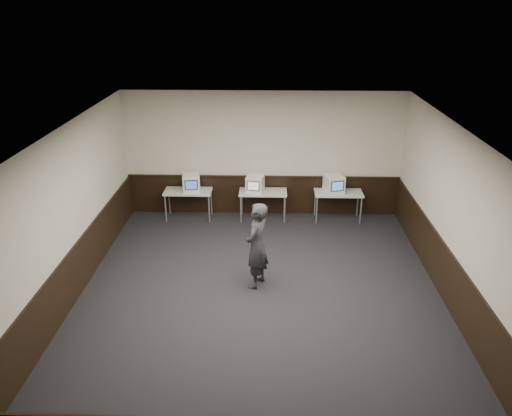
{
  "coord_description": "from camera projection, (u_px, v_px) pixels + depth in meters",
  "views": [
    {
      "loc": [
        0.15,
        -8.12,
        5.31
      ],
      "look_at": [
        -0.12,
        1.6,
        1.15
      ],
      "focal_mm": 35.0,
      "sensor_mm": 36.0,
      "label": 1
    }
  ],
  "objects": [
    {
      "name": "front_wall",
      "position": [
        253.0,
        378.0,
        5.25
      ],
      "size": [
        7.0,
        0.0,
        7.0
      ],
      "primitive_type": "plane",
      "rotation": [
        -1.57,
        0.0,
        0.0
      ],
      "color": "beige",
      "rests_on": "ground"
    },
    {
      "name": "emac_right",
      "position": [
        334.0,
        184.0,
        12.44
      ],
      "size": [
        0.54,
        0.56,
        0.44
      ],
      "rotation": [
        0.0,
        0.0,
        0.25
      ],
      "color": "white",
      "rests_on": "desk_right"
    },
    {
      "name": "right_wall",
      "position": [
        457.0,
        222.0,
        8.83
      ],
      "size": [
        0.0,
        8.0,
        8.0
      ],
      "primitive_type": "plane",
      "rotation": [
        1.57,
        0.0,
        -1.57
      ],
      "color": "beige",
      "rests_on": "ground"
    },
    {
      "name": "wainscot_left",
      "position": [
        77.0,
        271.0,
        9.45
      ],
      "size": [
        0.04,
        7.98,
        1.0
      ],
      "primitive_type": "cube",
      "color": "black",
      "rests_on": "left_wall"
    },
    {
      "name": "desk_center",
      "position": [
        263.0,
        194.0,
        12.59
      ],
      "size": [
        1.2,
        0.6,
        0.75
      ],
      "color": "beige",
      "rests_on": "ground"
    },
    {
      "name": "back_wall",
      "position": [
        263.0,
        154.0,
        12.6
      ],
      "size": [
        7.0,
        0.0,
        7.0
      ],
      "primitive_type": "plane",
      "rotation": [
        1.57,
        0.0,
        0.0
      ],
      "color": "beige",
      "rests_on": "ground"
    },
    {
      "name": "floor",
      "position": [
        260.0,
        296.0,
        9.55
      ],
      "size": [
        8.0,
        8.0,
        0.0
      ],
      "primitive_type": "plane",
      "color": "black",
      "rests_on": "ground"
    },
    {
      "name": "emac_center",
      "position": [
        255.0,
        184.0,
        12.48
      ],
      "size": [
        0.49,
        0.51,
        0.42
      ],
      "rotation": [
        0.0,
        0.0,
        -0.19
      ],
      "color": "white",
      "rests_on": "desk_center"
    },
    {
      "name": "wainscot_rail",
      "position": [
        263.0,
        177.0,
        12.79
      ],
      "size": [
        6.98,
        0.06,
        0.04
      ],
      "primitive_type": "cube",
      "color": "black",
      "rests_on": "wainscot_back"
    },
    {
      "name": "wainscot_back",
      "position": [
        263.0,
        195.0,
        13.01
      ],
      "size": [
        6.98,
        0.04,
        1.0
      ],
      "primitive_type": "cube",
      "color": "black",
      "rests_on": "back_wall"
    },
    {
      "name": "person",
      "position": [
        257.0,
        246.0,
        9.59
      ],
      "size": [
        0.63,
        0.75,
        1.75
      ],
      "primitive_type": "imported",
      "rotation": [
        0.0,
        0.0,
        -1.96
      ],
      "color": "#27282C",
      "rests_on": "ground"
    },
    {
      "name": "wainscot_right",
      "position": [
        447.0,
        276.0,
        9.27
      ],
      "size": [
        0.04,
        7.98,
        1.0
      ],
      "primitive_type": "cube",
      "color": "black",
      "rests_on": "right_wall"
    },
    {
      "name": "emac_left",
      "position": [
        191.0,
        183.0,
        12.53
      ],
      "size": [
        0.49,
        0.51,
        0.43
      ],
      "rotation": [
        0.0,
        0.0,
        0.14
      ],
      "color": "white",
      "rests_on": "desk_left"
    },
    {
      "name": "desk_left",
      "position": [
        188.0,
        193.0,
        12.64
      ],
      "size": [
        1.2,
        0.6,
        0.75
      ],
      "color": "beige",
      "rests_on": "ground"
    },
    {
      "name": "desk_right",
      "position": [
        338.0,
        195.0,
        12.55
      ],
      "size": [
        1.2,
        0.6,
        0.75
      ],
      "color": "beige",
      "rests_on": "ground"
    },
    {
      "name": "left_wall",
      "position": [
        67.0,
        218.0,
        9.01
      ],
      "size": [
        0.0,
        8.0,
        8.0
      ],
      "primitive_type": "plane",
      "rotation": [
        1.57,
        0.0,
        1.57
      ],
      "color": "beige",
      "rests_on": "ground"
    },
    {
      "name": "ceiling",
      "position": [
        261.0,
        133.0,
        8.29
      ],
      "size": [
        8.0,
        8.0,
        0.0
      ],
      "primitive_type": "plane",
      "rotation": [
        3.14,
        0.0,
        0.0
      ],
      "color": "white",
      "rests_on": "back_wall"
    }
  ]
}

